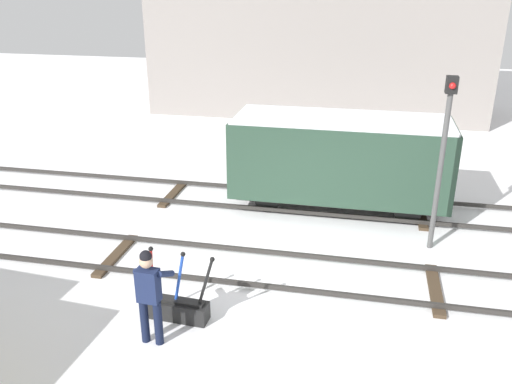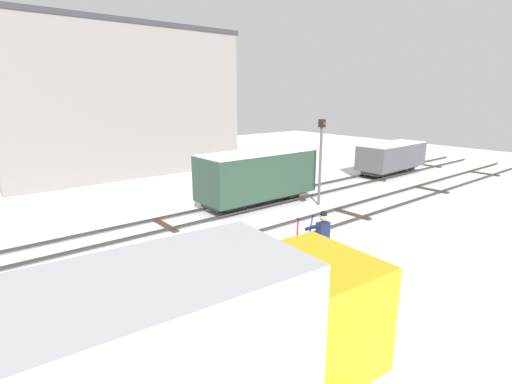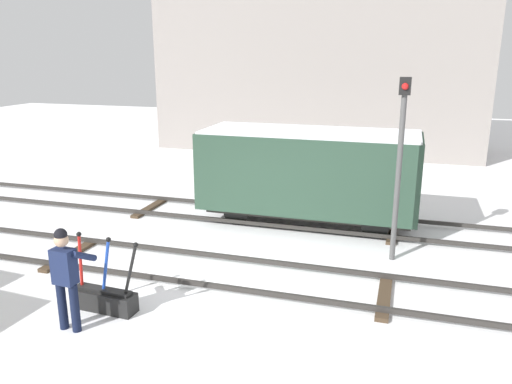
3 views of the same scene
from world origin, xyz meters
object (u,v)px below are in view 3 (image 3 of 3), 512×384
at_px(switch_lever_frame, 104,297).
at_px(signal_post, 400,153).
at_px(rail_worker, 66,273).
at_px(freight_car_far_end, 309,172).

height_order(switch_lever_frame, signal_post, signal_post).
height_order(rail_worker, signal_post, signal_post).
xyz_separation_m(switch_lever_frame, freight_car_far_end, (2.61, 5.76, 1.22)).
relative_size(switch_lever_frame, freight_car_far_end, 0.26).
xyz_separation_m(rail_worker, signal_post, (5.10, 4.65, 1.43)).
xyz_separation_m(switch_lever_frame, signal_post, (4.93, 3.91, 2.22)).
distance_m(rail_worker, freight_car_far_end, 7.08).
bearing_deg(switch_lever_frame, rail_worker, -99.34).
bearing_deg(rail_worker, freight_car_far_end, 70.27).
bearing_deg(signal_post, freight_car_far_end, 141.53).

